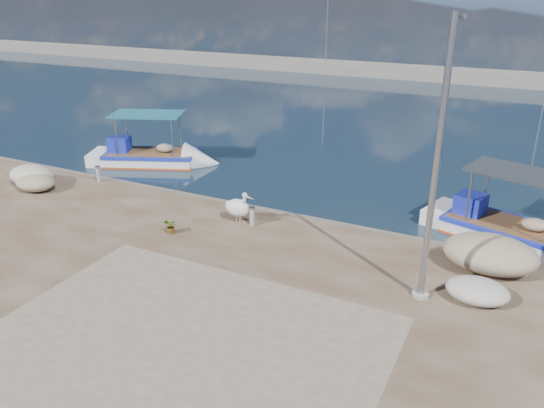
{
  "coord_description": "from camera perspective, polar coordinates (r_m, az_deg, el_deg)",
  "views": [
    {
      "loc": [
        7.22,
        -10.75,
        7.97
      ],
      "look_at": [
        0.0,
        3.8,
        1.3
      ],
      "focal_mm": 35.0,
      "sensor_mm": 36.0,
      "label": 1
    }
  ],
  "objects": [
    {
      "name": "boat_left",
      "position": [
        26.48,
        -12.99,
        4.74
      ],
      "size": [
        6.28,
        4.1,
        2.88
      ],
      "rotation": [
        0.0,
        0.0,
        0.39
      ],
      "color": "white",
      "rests_on": "ground"
    },
    {
      "name": "potted_plant",
      "position": [
        17.57,
        -10.8,
        -2.35
      ],
      "size": [
        0.56,
        0.52,
        0.51
      ],
      "primitive_type": "imported",
      "rotation": [
        0.0,
        0.0,
        -0.34
      ],
      "color": "#33722D",
      "rests_on": "quay"
    },
    {
      "name": "net_pile_a",
      "position": [
        23.59,
        -24.44,
        2.84
      ],
      "size": [
        1.97,
        1.43,
        0.81
      ],
      "primitive_type": "ellipsoid",
      "color": "#BCB6AE",
      "rests_on": "quay"
    },
    {
      "name": "boat_right",
      "position": [
        19.69,
        24.07,
        -2.92
      ],
      "size": [
        6.22,
        3.49,
        2.84
      ],
      "rotation": [
        0.0,
        0.0,
        -0.28
      ],
      "color": "white",
      "rests_on": "ground"
    },
    {
      "name": "bollard_far",
      "position": [
        22.97,
        -18.19,
        3.16
      ],
      "size": [
        0.22,
        0.22,
        0.67
      ],
      "color": "gray",
      "rests_on": "quay"
    },
    {
      "name": "bollard_near",
      "position": [
        17.79,
        -2.15,
        -1.23
      ],
      "size": [
        0.22,
        0.22,
        0.67
      ],
      "color": "gray",
      "rests_on": "quay"
    },
    {
      "name": "lamp_post",
      "position": [
        13.18,
        17.14,
        2.87
      ],
      "size": [
        0.44,
        0.96,
        7.0
      ],
      "color": "gray",
      "rests_on": "quay"
    },
    {
      "name": "net_pile_c",
      "position": [
        16.18,
        22.41,
        -4.97
      ],
      "size": [
        2.6,
        1.85,
        1.02
      ],
      "primitive_type": "ellipsoid",
      "color": "#C0AD8F",
      "rests_on": "quay"
    },
    {
      "name": "net_pile_b",
      "position": [
        22.9,
        -24.1,
        2.14
      ],
      "size": [
        1.66,
        1.29,
        0.65
      ],
      "primitive_type": "ellipsoid",
      "color": "#C0AD8F",
      "rests_on": "quay"
    },
    {
      "name": "quay_patch",
      "position": [
        12.42,
        -10.2,
        -15.01
      ],
      "size": [
        9.0,
        7.0,
        0.01
      ],
      "primitive_type": "cube",
      "color": "gray",
      "rests_on": "quay"
    },
    {
      "name": "net_pile_d",
      "position": [
        14.64,
        21.23,
        -8.7
      ],
      "size": [
        1.58,
        1.19,
        0.59
      ],
      "primitive_type": "ellipsoid",
      "color": "#BCB6AE",
      "rests_on": "quay"
    },
    {
      "name": "ground",
      "position": [
        15.2,
        -6.47,
        -9.45
      ],
      "size": [
        1400.0,
        1400.0,
        0.0
      ],
      "primitive_type": "plane",
      "color": "#162635",
      "rests_on": "ground"
    },
    {
      "name": "breakwater",
      "position": [
        51.79,
        18.59,
        13.03
      ],
      "size": [
        120.0,
        2.2,
        7.5
      ],
      "color": "gray",
      "rests_on": "ground"
    },
    {
      "name": "pelican",
      "position": [
        18.0,
        -3.64,
        -0.36
      ],
      "size": [
        1.2,
        0.69,
        1.14
      ],
      "rotation": [
        0.0,
        0.0,
        -0.19
      ],
      "color": "tan",
      "rests_on": "quay"
    }
  ]
}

